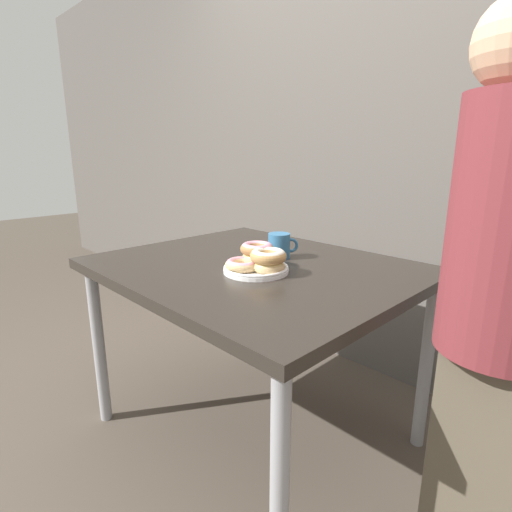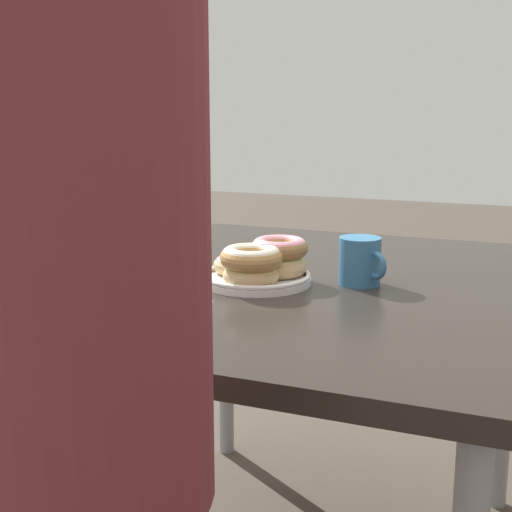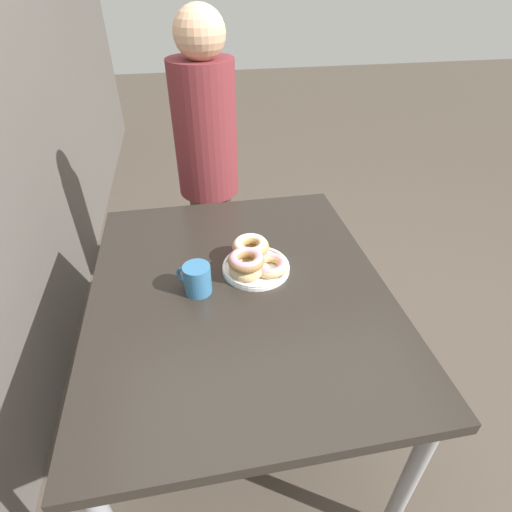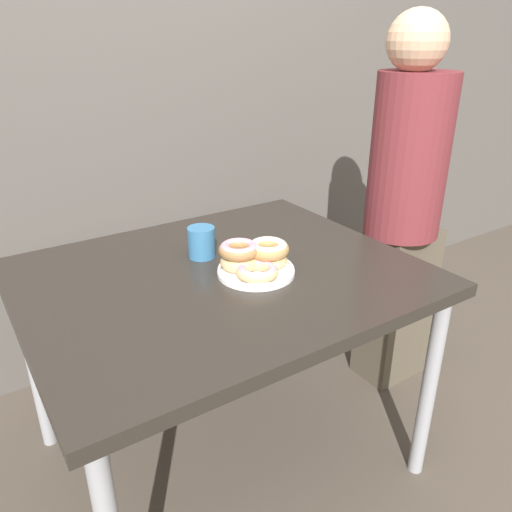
# 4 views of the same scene
# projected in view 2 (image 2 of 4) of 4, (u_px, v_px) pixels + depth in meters

# --- Properties ---
(dining_table) EXTENTS (1.18, 0.98, 0.75)m
(dining_table) POSITION_uv_depth(u_px,v_px,m) (300.00, 309.00, 1.59)
(dining_table) COLOR #28231E
(dining_table) RESTS_ON ground_plane
(donut_plate) EXTENTS (0.25, 0.25, 0.10)m
(donut_plate) POSITION_uv_depth(u_px,v_px,m) (260.00, 264.00, 1.51)
(donut_plate) COLOR white
(donut_plate) RESTS_ON dining_table
(coffee_mug) EXTENTS (0.10, 0.11, 0.10)m
(coffee_mug) POSITION_uv_depth(u_px,v_px,m) (360.00, 261.00, 1.51)
(coffee_mug) COLOR teal
(coffee_mug) RESTS_ON dining_table
(person_figure) EXTENTS (0.32, 0.29, 1.51)m
(person_figure) POSITION_uv_depth(u_px,v_px,m) (78.00, 424.00, 0.79)
(person_figure) COLOR brown
(person_figure) RESTS_ON ground_plane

